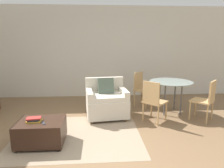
{
  "coord_description": "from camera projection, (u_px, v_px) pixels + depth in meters",
  "views": [
    {
      "loc": [
        -0.04,
        -2.56,
        1.7
      ],
      "look_at": [
        0.27,
        1.88,
        0.75
      ],
      "focal_mm": 32.0,
      "sensor_mm": 36.0,
      "label": 1
    }
  ],
  "objects": [
    {
      "name": "dining_chair_near_left",
      "position": [
        153.0,
        99.0,
        4.19
      ],
      "size": [
        0.59,
        0.59,
        0.9
      ],
      "color": "tan",
      "rests_on": "ground_plane"
    },
    {
      "name": "ground_plane",
      "position": [
        102.0,
        163.0,
        2.86
      ],
      "size": [
        20.0,
        20.0,
        0.0
      ],
      "primitive_type": "plane",
      "color": "brown"
    },
    {
      "name": "dining_table",
      "position": [
        171.0,
        85.0,
        4.77
      ],
      "size": [
        1.01,
        1.01,
        0.77
      ],
      "color": "#8C9E99",
      "rests_on": "ground_plane"
    },
    {
      "name": "book_stack",
      "position": [
        34.0,
        120.0,
        3.28
      ],
      "size": [
        0.25,
        0.18,
        0.07
      ],
      "color": "gold",
      "rests_on": "ottoman"
    },
    {
      "name": "dining_chair_near_right",
      "position": [
        207.0,
        98.0,
        4.27
      ],
      "size": [
        0.59,
        0.59,
        0.9
      ],
      "color": "tan",
      "rests_on": "ground_plane"
    },
    {
      "name": "armchair",
      "position": [
        106.0,
        101.0,
        4.57
      ],
      "size": [
        0.98,
        0.9,
        0.89
      ],
      "color": "beige",
      "rests_on": "ground_plane"
    },
    {
      "name": "ottoman",
      "position": [
        41.0,
        131.0,
        3.35
      ],
      "size": [
        0.76,
        0.61,
        0.41
      ],
      "color": "#382319",
      "rests_on": "ground_plane"
    },
    {
      "name": "dining_chair_far_left",
      "position": [
        141.0,
        87.0,
        5.33
      ],
      "size": [
        0.59,
        0.59,
        0.9
      ],
      "color": "tan",
      "rests_on": "ground_plane"
    },
    {
      "name": "tv_remote_primary",
      "position": [
        43.0,
        123.0,
        3.22
      ],
      "size": [
        0.11,
        0.16,
        0.01
      ],
      "color": "#333338",
      "rests_on": "ottoman"
    },
    {
      "name": "wall_back",
      "position": [
        99.0,
        52.0,
        6.13
      ],
      "size": [
        12.0,
        0.06,
        2.75
      ],
      "color": "beige",
      "rests_on": "ground_plane"
    },
    {
      "name": "area_rug",
      "position": [
        78.0,
        135.0,
        3.71
      ],
      "size": [
        2.3,
        1.82,
        0.01
      ],
      "color": "gray",
      "rests_on": "ground_plane"
    }
  ]
}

